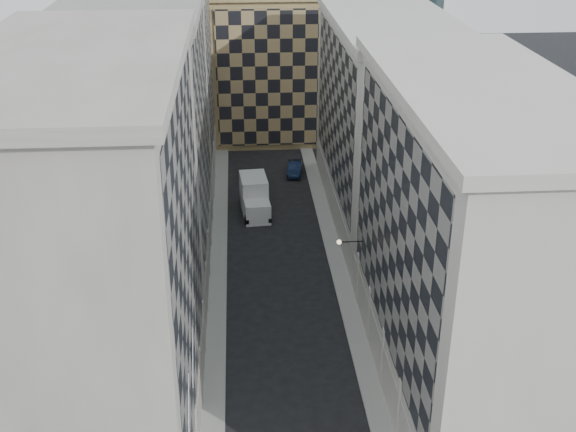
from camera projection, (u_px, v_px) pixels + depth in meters
name	position (u px, v px, depth m)	size (l,w,h in m)	color
sidewalk_west	(218.00, 277.00, 61.70)	(1.50, 100.00, 0.15)	#989892
sidewalk_east	(340.00, 272.00, 62.36)	(1.50, 100.00, 0.15)	#989892
bldg_left_a	(99.00, 270.00, 39.17)	(10.80, 22.80, 23.70)	gray
bldg_left_b	(144.00, 142.00, 59.19)	(10.80, 22.80, 22.70)	gray
bldg_left_c	(166.00, 79.00, 79.21)	(10.80, 22.80, 21.70)	gray
bldg_right_a	(467.00, 247.00, 44.80)	(10.80, 26.80, 20.70)	beige
bldg_right_b	(384.00, 120.00, 69.31)	(10.80, 28.80, 19.70)	beige
tan_block	(277.00, 62.00, 92.23)	(16.80, 14.80, 18.80)	#A08154
flagpoles_left	(191.00, 381.00, 36.64)	(0.10, 6.33, 2.33)	gray
bracket_lamp	(341.00, 242.00, 54.27)	(1.98, 0.36, 0.36)	black
box_truck	(255.00, 198.00, 73.11)	(3.11, 6.58, 3.51)	white
dark_car	(295.00, 168.00, 82.55)	(1.51, 4.33, 1.43)	#0F1B38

